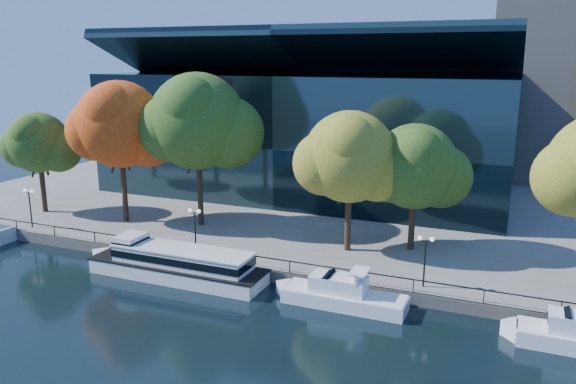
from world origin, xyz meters
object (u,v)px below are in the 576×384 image
at_px(tree_1, 121,126).
at_px(lamp_1, 195,220).
at_px(tree_4, 416,169).
at_px(lamp_0, 29,199).
at_px(lamp_2, 425,250).
at_px(tour_boat, 173,262).
at_px(cruiser_near, 339,294).
at_px(tree_2, 199,123).
at_px(tree_3, 351,159).
at_px(tree_0, 39,144).

height_order(tree_1, lamp_1, tree_1).
relative_size(tree_4, lamp_1, 2.85).
xyz_separation_m(tree_1, lamp_0, (-7.53, -5.72, -7.14)).
relative_size(tree_4, lamp_2, 2.85).
xyz_separation_m(tour_boat, cruiser_near, (14.51, 0.18, -0.45)).
relative_size(tree_2, lamp_2, 3.89).
bearing_deg(tree_2, cruiser_near, -30.98).
height_order(tree_3, lamp_1, tree_3).
xyz_separation_m(lamp_0, lamp_2, (39.77, 0.00, 0.00)).
height_order(cruiser_near, tree_2, tree_2).
relative_size(tree_3, lamp_0, 3.14).
bearing_deg(lamp_0, tree_0, 123.12).
height_order(tree_0, tree_3, tree_3).
height_order(cruiser_near, tree_1, tree_1).
bearing_deg(lamp_0, tree_3, 10.23).
distance_m(tree_2, tree_3, 16.59).
xyz_separation_m(tree_0, lamp_0, (3.33, -5.11, -4.76)).
relative_size(tour_boat, tree_3, 1.35).
bearing_deg(tree_0, tree_2, 7.08).
bearing_deg(tree_4, cruiser_near, -105.15).
distance_m(tour_boat, tree_4, 22.57).
height_order(tree_0, lamp_0, tree_0).
height_order(tour_boat, tree_0, tree_0).
xyz_separation_m(tree_2, lamp_0, (-15.77, -7.48, -7.61)).
bearing_deg(lamp_1, tree_1, 154.65).
xyz_separation_m(tree_0, tree_2, (19.10, 2.37, 2.85)).
relative_size(tour_boat, tree_4, 1.49).
bearing_deg(cruiser_near, lamp_0, 174.03).
distance_m(tree_0, lamp_2, 43.66).
bearing_deg(tree_0, tour_boat, -21.08).
bearing_deg(tree_2, lamp_1, -62.95).
xyz_separation_m(tree_2, tree_4, (21.62, 0.80, -3.09)).
bearing_deg(tree_1, lamp_1, -25.35).
bearing_deg(tree_4, lamp_1, -155.07).
relative_size(cruiser_near, lamp_2, 2.54).
bearing_deg(cruiser_near, tree_0, 166.97).
relative_size(cruiser_near, tree_3, 0.81).
height_order(tree_0, lamp_1, tree_0).
height_order(tree_0, lamp_2, tree_0).
bearing_deg(tree_3, tree_4, 25.22).
height_order(cruiser_near, lamp_0, lamp_0).
bearing_deg(tree_2, tree_4, 2.11).
distance_m(tour_boat, tree_1, 18.23).
bearing_deg(tree_1, cruiser_near, -19.21).
distance_m(tree_0, tree_1, 11.13).
bearing_deg(tree_3, tree_1, -179.81).
distance_m(tree_1, lamp_2, 33.52).
xyz_separation_m(tree_4, lamp_2, (2.38, -8.27, -4.52)).
bearing_deg(tree_2, tree_3, -5.87).
xyz_separation_m(tour_boat, tree_4, (17.72, 12.03, 7.13)).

